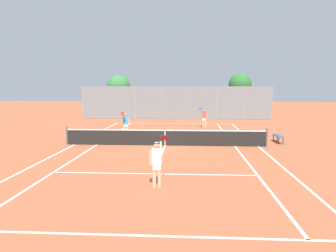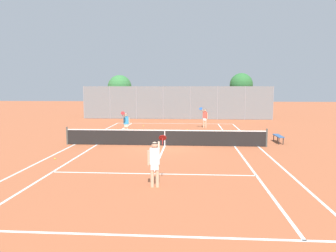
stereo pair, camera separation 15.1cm
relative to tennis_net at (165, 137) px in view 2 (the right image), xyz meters
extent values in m
plane|color=#B25B38|center=(0.00, 0.00, -0.51)|extent=(120.00, 120.00, 0.00)
cube|color=white|center=(0.00, -11.90, -0.51)|extent=(11.00, 0.10, 0.01)
cube|color=white|center=(0.00, 11.90, -0.51)|extent=(11.00, 0.10, 0.01)
cube|color=white|center=(-5.50, 0.00, -0.51)|extent=(0.10, 23.80, 0.01)
cube|color=white|center=(5.50, 0.00, -0.51)|extent=(0.10, 23.80, 0.01)
cube|color=white|center=(-4.13, 0.00, -0.51)|extent=(0.10, 23.80, 0.01)
cube|color=white|center=(4.13, 0.00, -0.51)|extent=(0.10, 23.80, 0.01)
cube|color=white|center=(0.00, -6.40, -0.51)|extent=(8.26, 0.10, 0.01)
cube|color=white|center=(0.00, 6.40, -0.51)|extent=(8.26, 0.10, 0.01)
cube|color=white|center=(0.00, 0.00, -0.51)|extent=(0.10, 12.80, 0.01)
cylinder|color=#474C47|center=(-5.95, 0.00, 0.03)|extent=(0.10, 0.10, 1.07)
cylinder|color=#474C47|center=(5.95, 0.00, 0.03)|extent=(0.10, 0.10, 1.07)
cube|color=black|center=(0.00, 0.00, -0.04)|extent=(11.90, 0.02, 0.89)
cube|color=white|center=(0.00, 0.00, 0.41)|extent=(11.90, 0.03, 0.06)
cube|color=white|center=(0.00, 0.00, -0.06)|extent=(0.05, 0.03, 0.89)
cylinder|color=#D8A884|center=(0.20, -8.13, -0.10)|extent=(0.13, 0.13, 0.82)
cylinder|color=#D8A884|center=(0.38, -8.12, -0.10)|extent=(0.13, 0.13, 0.82)
cube|color=white|center=(0.29, -8.12, 0.23)|extent=(0.29, 0.20, 0.24)
cube|color=white|center=(0.29, -8.12, 0.59)|extent=(0.35, 0.22, 0.56)
sphere|color=#D8A884|center=(0.29, -8.12, 0.98)|extent=(0.22, 0.22, 0.22)
cylinder|color=black|center=(0.29, -8.12, 1.05)|extent=(0.23, 0.23, 0.02)
cylinder|color=#D8A884|center=(0.07, -8.14, 0.53)|extent=(0.08, 0.08, 0.52)
cylinder|color=#D8A884|center=(0.41, -7.98, 0.88)|extent=(0.11, 0.46, 0.35)
cylinder|color=maroon|center=(0.53, -7.71, 1.04)|extent=(0.05, 0.25, 0.22)
cylinder|color=maroon|center=(0.52, -7.59, 1.15)|extent=(0.29, 0.21, 0.23)
cylinder|color=beige|center=(-3.02, 3.93, -0.10)|extent=(0.13, 0.13, 0.82)
cylinder|color=beige|center=(-3.19, 3.87, -0.10)|extent=(0.13, 0.13, 0.82)
cube|color=beige|center=(-3.10, 3.90, 0.23)|extent=(0.32, 0.25, 0.24)
cube|color=#3399D8|center=(-3.10, 3.90, 0.59)|extent=(0.38, 0.29, 0.56)
sphere|color=beige|center=(-3.10, 3.90, 0.98)|extent=(0.22, 0.22, 0.22)
cylinder|color=black|center=(-3.10, 3.90, 1.05)|extent=(0.23, 0.23, 0.02)
cylinder|color=beige|center=(-2.89, 3.96, 0.53)|extent=(0.08, 0.08, 0.52)
cylinder|color=beige|center=(-3.19, 3.73, 0.88)|extent=(0.21, 0.46, 0.35)
cylinder|color=maroon|center=(-3.24, 3.44, 1.04)|extent=(0.10, 0.25, 0.22)
cylinder|color=maroon|center=(-3.20, 3.33, 1.15)|extent=(0.33, 0.27, 0.23)
cylinder|color=#D8A884|center=(2.84, 8.87, -0.10)|extent=(0.13, 0.13, 0.82)
cylinder|color=#D8A884|center=(2.66, 8.91, -0.10)|extent=(0.13, 0.13, 0.82)
cube|color=white|center=(2.75, 8.89, 0.23)|extent=(0.31, 0.24, 0.24)
cube|color=#D84C3F|center=(2.75, 8.89, 0.59)|extent=(0.38, 0.27, 0.56)
sphere|color=#D8A884|center=(2.75, 8.89, 0.98)|extent=(0.22, 0.22, 0.22)
cylinder|color=black|center=(2.75, 8.89, 1.05)|extent=(0.23, 0.23, 0.02)
cylinder|color=#D8A884|center=(2.96, 8.84, 0.53)|extent=(0.08, 0.08, 0.52)
cylinder|color=#D8A884|center=(2.59, 8.78, 0.88)|extent=(0.18, 0.46, 0.35)
cylinder|color=#1E4C99|center=(2.40, 8.56, 1.04)|extent=(0.09, 0.25, 0.22)
cylinder|color=#1E4C99|center=(2.38, 8.44, 1.15)|extent=(0.32, 0.25, 0.23)
sphere|color=#D1DB33|center=(-2.65, 9.59, -0.48)|extent=(0.07, 0.07, 0.07)
sphere|color=#D1DB33|center=(1.27, 7.19, -0.48)|extent=(0.07, 0.07, 0.07)
sphere|color=#D1DB33|center=(-5.00, -4.08, -0.48)|extent=(0.07, 0.07, 0.07)
cube|color=#33598C|center=(7.01, 1.48, -0.07)|extent=(0.36, 1.50, 0.05)
cylinder|color=#262626|center=(6.88, 0.84, -0.30)|extent=(0.05, 0.05, 0.41)
cylinder|color=#262626|center=(6.88, 2.11, -0.30)|extent=(0.05, 0.05, 0.41)
cylinder|color=#262626|center=(7.14, 0.84, -0.30)|extent=(0.05, 0.05, 0.41)
cylinder|color=#262626|center=(7.14, 2.11, -0.30)|extent=(0.05, 0.05, 0.41)
cylinder|color=gray|center=(-10.24, 16.21, 1.28)|extent=(0.08, 0.08, 3.57)
cylinder|color=gray|center=(-7.31, 16.21, 1.28)|extent=(0.08, 0.08, 3.57)
cylinder|color=gray|center=(-4.39, 16.21, 1.28)|extent=(0.08, 0.08, 3.57)
cylinder|color=gray|center=(-1.46, 16.21, 1.28)|extent=(0.08, 0.08, 3.57)
cylinder|color=gray|center=(1.46, 16.21, 1.28)|extent=(0.08, 0.08, 3.57)
cylinder|color=gray|center=(4.39, 16.21, 1.28)|extent=(0.08, 0.08, 3.57)
cylinder|color=gray|center=(7.31, 16.21, 1.28)|extent=(0.08, 0.08, 3.57)
cylinder|color=gray|center=(10.24, 16.21, 1.28)|extent=(0.08, 0.08, 3.57)
cube|color=slate|center=(0.00, 16.21, 1.28)|extent=(20.48, 0.02, 3.53)
cylinder|color=brown|center=(-7.02, 19.98, 0.72)|extent=(0.29, 0.29, 2.47)
sphere|color=#387A3D|center=(-7.02, 19.98, 2.96)|extent=(2.86, 2.86, 2.86)
sphere|color=#387A3D|center=(-6.87, 20.27, 2.60)|extent=(2.00, 2.00, 2.00)
cylinder|color=brown|center=(7.30, 19.18, 0.91)|extent=(0.27, 0.27, 2.83)
sphere|color=#2D6B33|center=(7.30, 19.18, 3.24)|extent=(2.63, 2.63, 2.63)
sphere|color=#2D6B33|center=(7.21, 18.80, 2.91)|extent=(1.86, 1.86, 1.86)
camera|label=1|loc=(1.36, -19.18, 2.97)|focal=35.00mm
camera|label=2|loc=(1.51, -19.17, 2.97)|focal=35.00mm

